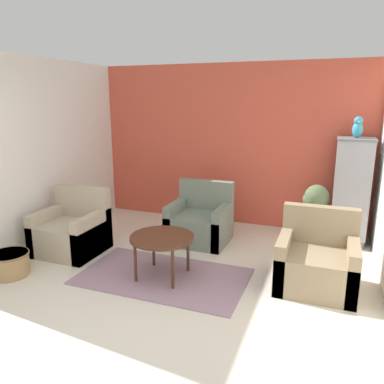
{
  "coord_description": "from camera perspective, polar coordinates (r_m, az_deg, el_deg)",
  "views": [
    {
      "loc": [
        1.61,
        -2.54,
        2.04
      ],
      "look_at": [
        0.0,
        1.72,
        0.91
      ],
      "focal_mm": 35.0,
      "sensor_mm": 36.0,
      "label": 1
    }
  ],
  "objects": [
    {
      "name": "parrot",
      "position": [
        5.66,
        23.93,
        8.92
      ],
      "size": [
        0.14,
        0.25,
        0.3
      ],
      "color": "teal",
      "rests_on": "birdcage"
    },
    {
      "name": "birdcage",
      "position": [
        5.79,
        23.07,
        0.11
      ],
      "size": [
        0.5,
        0.5,
        1.53
      ],
      "color": "slate",
      "rests_on": "ground_plane"
    },
    {
      "name": "ground_plane",
      "position": [
        3.63,
        -10.25,
        -20.51
      ],
      "size": [
        20.0,
        20.0,
        0.0
      ],
      "primitive_type": "plane",
      "color": "beige",
      "rests_on": "ground"
    },
    {
      "name": "area_rug",
      "position": [
        4.55,
        -4.46,
        -12.67
      ],
      "size": [
        1.95,
        1.14,
        0.01
      ],
      "color": "gray",
      "rests_on": "ground_plane"
    },
    {
      "name": "armchair_left",
      "position": [
        5.4,
        -17.79,
        -5.78
      ],
      "size": [
        0.83,
        0.77,
        0.86
      ],
      "color": "tan",
      "rests_on": "ground_plane"
    },
    {
      "name": "wall_left",
      "position": [
        5.8,
        -21.56,
        5.66
      ],
      "size": [
        0.06,
        3.43,
        2.61
      ],
      "color": "silver",
      "rests_on": "ground_plane"
    },
    {
      "name": "potted_plant",
      "position": [
        5.8,
        18.37,
        -1.57
      ],
      "size": [
        0.38,
        0.35,
        0.83
      ],
      "color": "#66605B",
      "rests_on": "ground_plane"
    },
    {
      "name": "coffee_table",
      "position": [
        4.37,
        -4.58,
        -7.25
      ],
      "size": [
        0.74,
        0.74,
        0.51
      ],
      "color": "#472819",
      "rests_on": "ground_plane"
    },
    {
      "name": "armchair_right",
      "position": [
        4.44,
        18.46,
        -10.21
      ],
      "size": [
        0.83,
        0.77,
        0.86
      ],
      "color": "#8E7A5B",
      "rests_on": "ground_plane"
    },
    {
      "name": "armchair_middle",
      "position": [
        5.53,
        1.26,
        -4.65
      ],
      "size": [
        0.83,
        0.77,
        0.86
      ],
      "color": "slate",
      "rests_on": "ground_plane"
    },
    {
      "name": "wall_back_accent",
      "position": [
        6.26,
        5.7,
        7.09
      ],
      "size": [
        4.59,
        0.06,
        2.61
      ],
      "color": "#C64C38",
      "rests_on": "ground_plane"
    },
    {
      "name": "wicker_basket",
      "position": [
        5.01,
        -26.03,
        -9.75
      ],
      "size": [
        0.46,
        0.46,
        0.28
      ],
      "color": "#A37F51",
      "rests_on": "ground_plane"
    }
  ]
}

